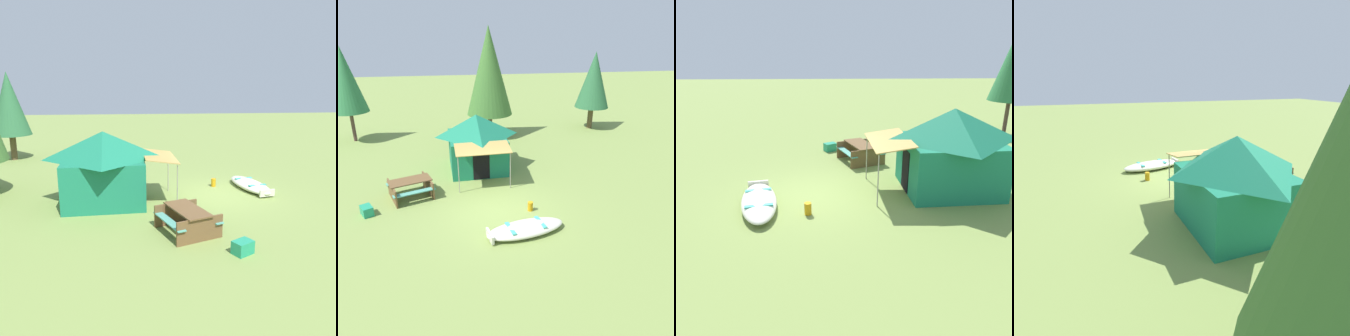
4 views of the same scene
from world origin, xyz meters
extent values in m
plane|color=olive|center=(0.00, 0.00, 0.00)|extent=(80.00, 80.00, 0.00)
ellipsoid|color=beige|center=(0.80, -1.74, 0.18)|extent=(2.94, 1.58, 0.36)
ellipsoid|color=#4B4A42|center=(0.80, -1.74, 0.21)|extent=(2.69, 1.42, 0.13)
cube|color=#3FB0A2|center=(1.34, -1.62, 0.32)|extent=(0.30, 0.80, 0.04)
cube|color=#3FB0A2|center=(0.25, -1.85, 0.32)|extent=(0.30, 0.80, 0.04)
cube|color=beige|center=(-0.46, -2.00, 0.20)|extent=(0.21, 0.66, 0.28)
cube|color=#1A7755|center=(-0.35, 4.32, 0.85)|extent=(2.77, 3.04, 1.70)
pyramid|color=#1A7755|center=(-0.35, 4.32, 2.21)|extent=(2.99, 3.28, 1.01)
cube|color=black|center=(-0.28, 2.85, 0.72)|extent=(0.76, 0.07, 1.36)
cube|color=tan|center=(-0.26, 2.25, 1.75)|extent=(2.43, 1.33, 0.20)
cylinder|color=gray|center=(0.88, 1.79, 0.81)|extent=(0.04, 0.04, 1.62)
cylinder|color=gray|center=(-1.34, 1.69, 0.81)|extent=(0.04, 0.04, 1.62)
cube|color=brown|center=(-3.33, 1.64, 0.74)|extent=(1.86, 1.33, 0.04)
cube|color=#53A390|center=(-3.12, 1.06, 0.47)|extent=(1.67, 0.83, 0.04)
cube|color=#53A390|center=(-3.55, 2.22, 0.47)|extent=(1.67, 0.83, 0.04)
cube|color=brown|center=(-4.03, 1.38, 0.36)|extent=(0.58, 1.43, 0.72)
cube|color=brown|center=(-2.64, 1.90, 0.36)|extent=(0.58, 1.43, 0.72)
cube|color=#209368|center=(-4.83, 0.39, 0.18)|extent=(0.58, 0.64, 0.36)
cylinder|color=orange|center=(1.30, -0.25, 0.18)|extent=(0.29, 0.29, 0.36)
cylinder|color=brown|center=(0.88, 9.57, 0.73)|extent=(0.30, 0.30, 1.46)
cone|color=#3F6F2F|center=(0.88, 9.57, 4.07)|extent=(2.84, 2.84, 5.22)
cylinder|color=brown|center=(7.97, 10.30, 0.74)|extent=(0.35, 0.35, 1.48)
cone|color=#2B643A|center=(7.97, 10.30, 3.29)|extent=(2.25, 2.25, 3.62)
cylinder|color=brown|center=(-7.51, 9.83, 0.91)|extent=(0.21, 0.21, 1.83)
cone|color=#2E7541|center=(-7.51, 9.83, 3.72)|extent=(2.21, 2.21, 3.78)
camera|label=1|loc=(-12.86, 3.19, 4.36)|focal=36.57mm
camera|label=2|loc=(-1.39, -11.15, 6.52)|focal=35.57mm
camera|label=3|loc=(9.88, 0.44, 4.55)|focal=35.77mm
camera|label=4|loc=(3.33, 10.83, 4.19)|focal=29.48mm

